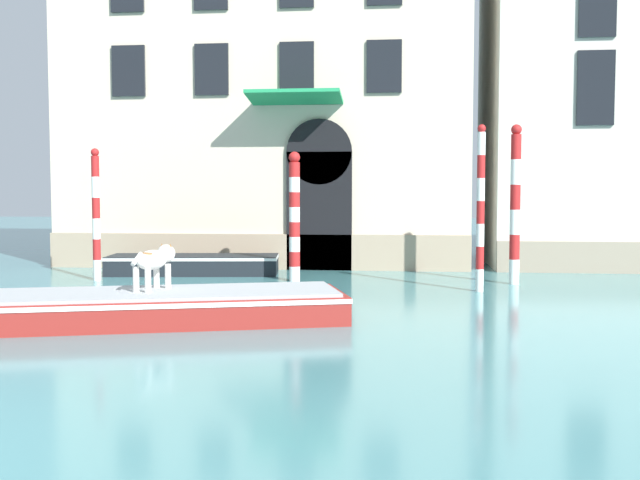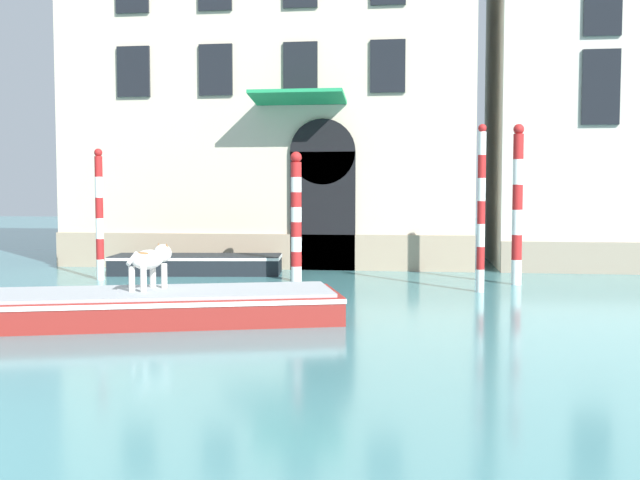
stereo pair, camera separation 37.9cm
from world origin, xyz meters
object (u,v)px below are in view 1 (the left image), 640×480
Objects in this scene: mooring_pole_3 at (294,216)px; mooring_pole_1 at (96,214)px; dog_on_deck at (155,260)px; boat_moored_near_palazzo at (194,264)px; mooring_pole_0 at (481,208)px; mooring_pole_2 at (515,204)px; boat_foreground at (91,308)px.

mooring_pole_1 is at bearing -175.69° from mooring_pole_3.
dog_on_deck is 7.64m from boat_moored_near_palazzo.
mooring_pole_0 is 1.15× the size of mooring_pole_3.
dog_on_deck is at bearing -143.67° from mooring_pole_0.
mooring_pole_3 is (-5.57, 0.01, -0.32)m from mooring_pole_2.
mooring_pole_0 is (7.21, 5.11, 1.65)m from boat_foreground.
mooring_pole_2 is (10.73, 0.37, 0.28)m from mooring_pole_1.
boat_foreground is 2.73× the size of mooring_pole_3.
boat_foreground is 7.61× the size of dog_on_deck.
boat_moored_near_palazzo is at bearing 25.82° from dog_on_deck.
mooring_pole_1 is (-2.09, -1.74, 1.46)m from boat_moored_near_palazzo.
boat_moored_near_palazzo is 3.64m from mooring_pole_3.
boat_moored_near_palazzo is 1.46× the size of mooring_pole_3.
boat_foreground is at bearing -111.69° from mooring_pole_3.
mooring_pole_2 is at bearing -34.72° from dog_on_deck.
mooring_pole_0 is at bearing -38.52° from dog_on_deck.
mooring_pole_3 reaches higher than dog_on_deck.
mooring_pole_2 is (8.64, -1.37, 1.73)m from boat_moored_near_palazzo.
dog_on_deck is 9.50m from mooring_pole_2.
dog_on_deck is 0.35× the size of mooring_pole_1.
mooring_pole_1 is at bearing -147.05° from boat_moored_near_palazzo.
boat_foreground is 7.29m from mooring_pole_3.
mooring_pole_1 reaches higher than boat_moored_near_palazzo.
dog_on_deck is 6.74m from mooring_pole_1.
mooring_pole_0 is at bearing -123.53° from mooring_pole_2.
boat_moored_near_palazzo is at bearing 159.30° from mooring_pole_0.
dog_on_deck is 0.25× the size of boat_moored_near_palazzo.
boat_foreground is 6.90m from mooring_pole_1.
boat_moored_near_palazzo is 1.42× the size of mooring_pole_1.
mooring_pole_2 reaches higher than boat_foreground.
mooring_pole_2 is at bearing -0.15° from mooring_pole_3.
mooring_pole_0 is 9.80m from mooring_pole_1.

